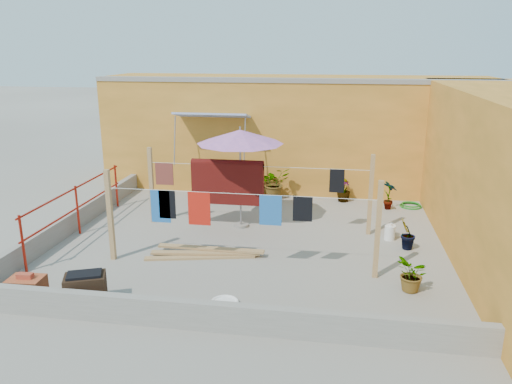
% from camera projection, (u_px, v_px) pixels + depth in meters
% --- Properties ---
extents(ground, '(80.00, 80.00, 0.00)m').
position_uv_depth(ground, '(251.00, 240.00, 10.72)').
color(ground, '#9E998E').
rests_on(ground, ground).
extents(wall_back, '(11.00, 3.27, 3.21)m').
position_uv_depth(wall_back, '(295.00, 132.00, 14.65)').
color(wall_back, orange).
rests_on(wall_back, ground).
extents(parapet_front, '(8.30, 0.16, 0.44)m').
position_uv_depth(parapet_front, '(210.00, 316.00, 7.27)').
color(parapet_front, gray).
rests_on(parapet_front, ground).
extents(parapet_left, '(0.16, 7.30, 0.44)m').
position_uv_depth(parapet_left, '(74.00, 221.00, 11.29)').
color(parapet_left, gray).
rests_on(parapet_left, ground).
extents(red_railing, '(0.05, 4.20, 1.10)m').
position_uv_depth(red_railing, '(77.00, 203.00, 10.92)').
color(red_railing, '#A31D10').
rests_on(red_railing, ground).
extents(clothesline_rig, '(5.09, 2.35, 1.80)m').
position_uv_depth(clothesline_rig, '(230.00, 187.00, 11.04)').
color(clothesline_rig, tan).
rests_on(clothesline_rig, ground).
extents(patio_umbrella, '(2.24, 2.24, 2.32)m').
position_uv_depth(patio_umbrella, '(240.00, 137.00, 10.98)').
color(patio_umbrella, gray).
rests_on(patio_umbrella, ground).
extents(outdoor_table, '(1.86, 1.37, 0.78)m').
position_uv_depth(outdoor_table, '(230.00, 171.00, 13.74)').
color(outdoor_table, black).
rests_on(outdoor_table, ground).
extents(brick_stack, '(0.57, 0.44, 0.48)m').
position_uv_depth(brick_stack, '(27.00, 289.00, 8.12)').
color(brick_stack, '#AF5028').
rests_on(brick_stack, ground).
extents(lumber_pile, '(2.31, 0.65, 0.14)m').
position_uv_depth(lumber_pile, '(205.00, 253.00, 9.88)').
color(lumber_pile, tan).
rests_on(lumber_pile, ground).
extents(brazier, '(0.74, 0.62, 0.57)m').
position_uv_depth(brazier, '(86.00, 290.00, 7.94)').
color(brazier, black).
rests_on(brazier, ground).
extents(white_basin, '(0.46, 0.46, 0.08)m').
position_uv_depth(white_basin, '(225.00, 303.00, 8.00)').
color(white_basin, white).
rests_on(white_basin, ground).
extents(water_jug_a, '(0.20, 0.20, 0.31)m').
position_uv_depth(water_jug_a, '(391.00, 231.00, 10.90)').
color(water_jug_a, white).
rests_on(water_jug_a, ground).
extents(water_jug_b, '(0.23, 0.23, 0.36)m').
position_uv_depth(water_jug_b, '(390.00, 233.00, 10.72)').
color(water_jug_b, white).
rests_on(water_jug_b, ground).
extents(green_hose, '(0.56, 0.56, 0.08)m').
position_uv_depth(green_hose, '(411.00, 205.00, 12.98)').
color(green_hose, '#1A781C').
rests_on(green_hose, ground).
extents(plant_back_a, '(1.02, 0.98, 0.86)m').
position_uv_depth(plant_back_a, '(275.00, 183.00, 13.62)').
color(plant_back_a, '#225117').
rests_on(plant_back_a, ground).
extents(plant_back_b, '(0.47, 0.47, 0.66)m').
position_uv_depth(plant_back_b, '(344.00, 189.00, 13.36)').
color(plant_back_b, '#225117').
rests_on(plant_back_b, ground).
extents(plant_right_a, '(0.46, 0.48, 0.76)m').
position_uv_depth(plant_right_a, '(389.00, 195.00, 12.69)').
color(plant_right_a, '#225117').
rests_on(plant_right_a, ground).
extents(plant_right_b, '(0.44, 0.46, 0.66)m').
position_uv_depth(plant_right_b, '(407.00, 234.00, 10.15)').
color(plant_right_b, '#225117').
rests_on(plant_right_b, ground).
extents(plant_right_c, '(0.54, 0.61, 0.63)m').
position_uv_depth(plant_right_c, '(412.00, 275.00, 8.38)').
color(plant_right_c, '#225117').
rests_on(plant_right_c, ground).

